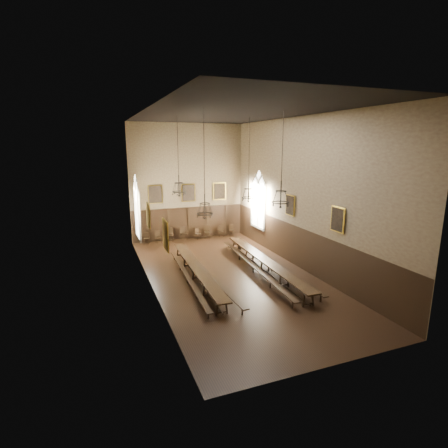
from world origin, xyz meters
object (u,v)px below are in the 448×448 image
chair_6 (221,233)px  chair_7 (231,232)px  chair_5 (207,234)px  chandelier_front_right (281,197)px  bench_left_outer (188,278)px  chair_2 (170,237)px  chair_3 (184,236)px  bench_right_inner (253,268)px  bench_left_inner (205,273)px  chandelier_front_left (205,206)px  chair_0 (147,240)px  table_left (197,273)px  table_right (265,266)px  chair_1 (158,239)px  chandelier_back_right (249,193)px  chandelier_back_left (179,187)px  bench_right_outer (271,267)px  chair_4 (198,236)px

chair_6 → chair_7: bearing=5.5°
chair_5 → chandelier_front_right: chandelier_front_right is taller
bench_left_outer → chair_2: bearing=83.6°
chair_3 → bench_right_inner: bearing=-93.9°
bench_left_inner → chandelier_front_left: chandelier_front_left is taller
chair_0 → table_left: bearing=-61.9°
table_right → chair_3: (-2.65, 8.76, -0.09)m
chair_5 → bench_left_inner: bearing=-93.1°
chair_1 → chair_2: chair_2 is taller
bench_right_inner → chandelier_back_right: chandelier_back_right is taller
chandelier_back_right → bench_left_inner: bearing=-150.0°
chandelier_front_left → chandelier_front_right: bearing=-3.8°
table_right → chair_0: bearing=122.9°
chair_2 → chandelier_back_left: 7.54m
chair_1 → chair_6: chair_1 is taller
bench_right_outer → chair_5: 8.69m
chair_7 → chandelier_front_left: bearing=-105.6°
chandelier_back_right → chandelier_front_left: size_ratio=1.02×
chair_6 → chandelier_front_right: chandelier_front_right is taller
bench_left_inner → chair_7: 9.74m
chair_5 → chandelier_front_right: size_ratio=0.23×
bench_left_outer → chair_6: chair_6 is taller
chair_1 → chair_7: bearing=-8.8°
chair_4 → chandelier_front_left: (-2.76, -10.49, 4.28)m
chandelier_back_right → bench_left_outer: bearing=-152.8°
table_left → chair_7: 10.04m
table_right → chair_4: (-1.52, 8.64, -0.14)m
chair_3 → chandelier_back_right: bearing=-84.1°
chandelier_back_right → chandelier_front_right: (-0.35, -4.57, 0.39)m
bench_right_outer → chair_6: 8.63m
chandelier_front_right → chandelier_back_left: bearing=128.9°
table_right → chair_3: bearing=106.8°
chair_1 → chandelier_back_right: 8.83m
bench_left_inner → chair_1: bearing=97.5°
chair_1 → chair_6: (5.13, -0.02, -0.00)m
chandelier_front_left → chair_2: bearing=87.0°
table_left → chandelier_back_left: 5.23m
chair_1 → chair_6: size_ratio=1.02×
table_left → chair_2: 8.44m
chandelier_front_left → table_right: bearing=23.4°
bench_right_inner → chandelier_front_left: chandelier_front_left is taller
chair_7 → chandelier_back_left: (-5.78, -5.87, 4.69)m
bench_left_inner → chandelier_front_right: (3.25, -2.50, 4.53)m
table_right → bench_left_inner: size_ratio=1.01×
chair_0 → chandelier_back_left: bearing=-60.2°
bench_right_inner → chandelier_back_right: size_ratio=2.08×
bench_left_inner → chair_7: chair_7 is taller
chair_0 → chair_6: (6.02, 0.02, 0.01)m
chair_5 → chandelier_front_right: (0.38, -10.75, 4.51)m
table_left → chair_1: chair_1 is taller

